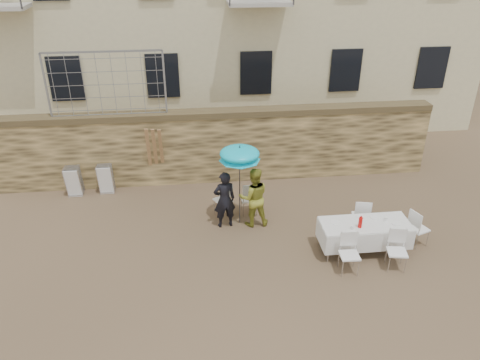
{
  "coord_description": "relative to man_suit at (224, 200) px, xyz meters",
  "views": [
    {
      "loc": [
        -0.73,
        -7.93,
        6.8
      ],
      "look_at": [
        0.4,
        2.2,
        1.4
      ],
      "focal_mm": 35.0,
      "sensor_mm": 36.0,
      "label": 1
    }
  ],
  "objects": [
    {
      "name": "table_chair_back",
      "position": [
        3.41,
        -0.64,
        -0.3
      ],
      "size": [
        0.57,
        0.57,
        0.96
      ],
      "primitive_type": null,
      "rotation": [
        0.0,
        0.0,
        2.93
      ],
      "color": "white",
      "rests_on": "ground"
    },
    {
      "name": "couple_chair_right",
      "position": [
        0.7,
        0.55,
        -0.3
      ],
      "size": [
        0.51,
        0.51,
        0.96
      ],
      "primitive_type": null,
      "rotation": [
        0.0,
        0.0,
        3.2
      ],
      "color": "white",
      "rests_on": "ground"
    },
    {
      "name": "woman_dress",
      "position": [
        0.75,
        0.0,
        0.02
      ],
      "size": [
        0.81,
        0.64,
        1.61
      ],
      "primitive_type": "imported",
      "rotation": [
        0.0,
        0.0,
        3.18
      ],
      "color": "gold",
      "rests_on": "ground"
    },
    {
      "name": "table_chair_side",
      "position": [
        4.61,
        -1.34,
        -0.3
      ],
      "size": [
        0.61,
        0.61,
        0.96
      ],
      "primitive_type": null,
      "rotation": [
        0.0,
        0.0,
        1.91
      ],
      "color": "white",
      "rests_on": "ground"
    },
    {
      "name": "wood_planks",
      "position": [
        -1.7,
        2.35,
        0.22
      ],
      "size": [
        0.7,
        0.2,
        2.0
      ],
      "primitive_type": null,
      "color": "#A37749",
      "rests_on": "ground"
    },
    {
      "name": "table_chair_front_right",
      "position": [
        3.71,
        -2.19,
        -0.3
      ],
      "size": [
        0.56,
        0.56,
        0.96
      ],
      "primitive_type": null,
      "rotation": [
        0.0,
        0.0,
        -0.18
      ],
      "color": "white",
      "rests_on": "ground"
    },
    {
      "name": "banquet_table",
      "position": [
        3.21,
        -1.44,
        -0.05
      ],
      "size": [
        2.1,
        0.85,
        0.78
      ],
      "color": "silver",
      "rests_on": "ground"
    },
    {
      "name": "stone_wall",
      "position": [
        -0.02,
        2.66,
        0.32
      ],
      "size": [
        13.0,
        0.5,
        2.2
      ],
      "primitive_type": "cube",
      "color": "olive",
      "rests_on": "ground"
    },
    {
      "name": "ground",
      "position": [
        -0.02,
        -2.34,
        -0.78
      ],
      "size": [
        80.0,
        80.0,
        0.0
      ],
      "primitive_type": "plane",
      "color": "brown",
      "rests_on": "ground"
    },
    {
      "name": "umbrella",
      "position": [
        0.4,
        0.1,
        1.16
      ],
      "size": [
        1.03,
        1.03,
        2.06
      ],
      "color": "#3F3F44",
      "rests_on": "ground"
    },
    {
      "name": "chain_link_fence",
      "position": [
        -3.02,
        2.66,
        2.32
      ],
      "size": [
        3.2,
        0.06,
        1.8
      ],
      "primitive_type": null,
      "color": "gray",
      "rests_on": "stone_wall"
    },
    {
      "name": "chair_stack_right",
      "position": [
        -3.3,
        2.28,
        -0.32
      ],
      "size": [
        0.46,
        0.4,
        0.92
      ],
      "primitive_type": null,
      "color": "white",
      "rests_on": "ground"
    },
    {
      "name": "table_chair_front_left",
      "position": [
        2.61,
        -2.19,
        -0.3
      ],
      "size": [
        0.5,
        0.5,
        0.96
      ],
      "primitive_type": null,
      "rotation": [
        0.0,
        0.0,
        -0.05
      ],
      "color": "white",
      "rests_on": "ground"
    },
    {
      "name": "couple_chair_left",
      "position": [
        0.0,
        0.55,
        -0.3
      ],
      "size": [
        0.64,
        0.64,
        0.96
      ],
      "primitive_type": null,
      "rotation": [
        0.0,
        0.0,
        3.58
      ],
      "color": "white",
      "rests_on": "ground"
    },
    {
      "name": "soda_bottle",
      "position": [
        3.01,
        -1.59,
        0.12
      ],
      "size": [
        0.09,
        0.09,
        0.26
      ],
      "primitive_type": "cylinder",
      "color": "red",
      "rests_on": "banquet_table"
    },
    {
      "name": "chair_stack_left",
      "position": [
        -4.2,
        2.28,
        -0.32
      ],
      "size": [
        0.46,
        0.47,
        0.92
      ],
      "primitive_type": null,
      "color": "white",
      "rests_on": "ground"
    },
    {
      "name": "man_suit",
      "position": [
        0.0,
        0.0,
        0.0
      ],
      "size": [
        0.63,
        0.47,
        1.56
      ],
      "primitive_type": "imported",
      "rotation": [
        0.0,
        0.0,
        3.32
      ],
      "color": "black",
      "rests_on": "ground"
    }
  ]
}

